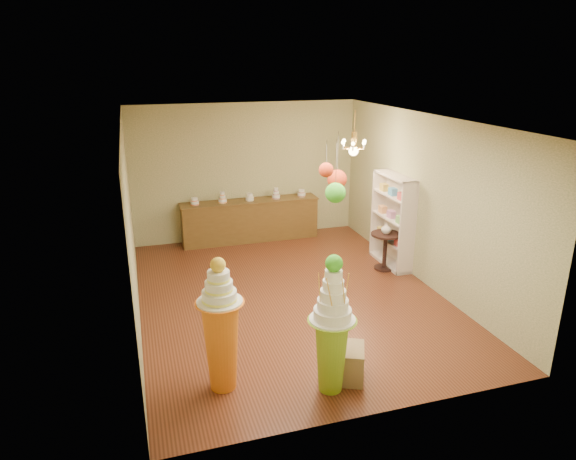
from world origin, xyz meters
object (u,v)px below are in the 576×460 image
object	(u,v)px
sideboard	(250,220)
round_table	(385,246)
pedestal_orange	(221,335)
pedestal_green	(332,337)

from	to	relation	value
sideboard	round_table	size ratio (longest dim) A/B	4.18
pedestal_orange	pedestal_green	bearing A→B (deg)	-19.14
pedestal_orange	round_table	xyz separation A→B (m)	(3.66, 2.80, -0.26)
pedestal_green	pedestal_orange	xyz separation A→B (m)	(-1.26, 0.44, -0.00)
pedestal_orange	round_table	bearing A→B (deg)	37.49
pedestal_green	round_table	distance (m)	4.04
pedestal_green	sideboard	size ratio (longest dim) A/B	0.59
pedestal_green	sideboard	world-z (taller)	pedestal_green
pedestal_green	round_table	world-z (taller)	pedestal_green
sideboard	round_table	world-z (taller)	sideboard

